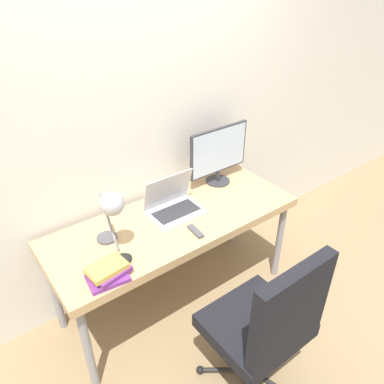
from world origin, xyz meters
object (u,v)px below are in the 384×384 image
at_px(game_controller, 120,260).
at_px(office_chair, 268,322).
at_px(desk_lamp, 111,208).
at_px(book_stack, 108,272).
at_px(laptop, 173,205).
at_px(monitor, 219,153).

bearing_deg(game_controller, office_chair, -54.37).
bearing_deg(desk_lamp, game_controller, -107.99).
relative_size(office_chair, book_stack, 4.16).
xyz_separation_m(office_chair, game_controller, (-0.50, 0.70, 0.21)).
xyz_separation_m(book_stack, game_controller, (0.10, 0.06, -0.02)).
bearing_deg(laptop, game_controller, -155.89).
bearing_deg(book_stack, game_controller, 29.86).
xyz_separation_m(office_chair, book_stack, (-0.60, 0.64, 0.23)).
relative_size(desk_lamp, book_stack, 1.64).
height_order(laptop, book_stack, laptop).
height_order(office_chair, book_stack, office_chair).
xyz_separation_m(laptop, game_controller, (-0.53, -0.24, -0.03)).
distance_m(monitor, office_chair, 1.27).
bearing_deg(laptop, monitor, 14.52).
bearing_deg(game_controller, book_stack, -150.14).
bearing_deg(office_chair, monitor, 63.41).
distance_m(desk_lamp, book_stack, 0.35).
relative_size(monitor, office_chair, 0.49).
xyz_separation_m(desk_lamp, office_chair, (0.47, -0.80, -0.50)).
height_order(office_chair, game_controller, office_chair).
xyz_separation_m(monitor, office_chair, (-0.53, -1.07, -0.43)).
distance_m(book_stack, game_controller, 0.12).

